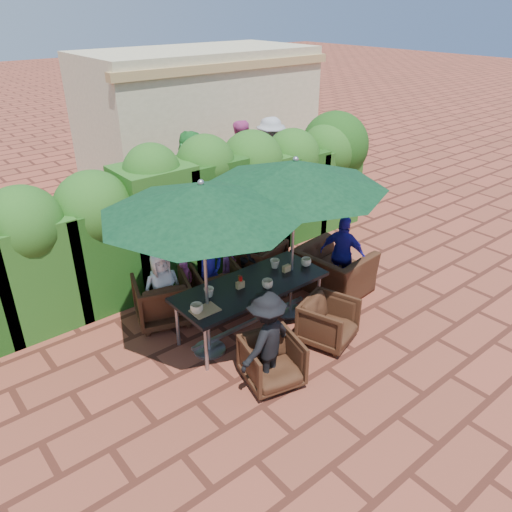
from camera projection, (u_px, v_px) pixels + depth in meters
ground at (271, 329)px, 7.32m from camera, size 80.00×80.00×0.00m
dining_table at (251, 289)px, 7.02m from camera, size 2.24×0.90×0.75m
umbrella_left at (202, 199)px, 5.86m from camera, size 2.51×2.51×2.46m
umbrella_right at (295, 174)px, 6.70m from camera, size 2.54×2.54×2.46m
chair_far_left at (162, 298)px, 7.35m from camera, size 0.96×0.93×0.79m
chair_far_mid at (218, 284)px, 7.76m from camera, size 0.86×0.83×0.72m
chair_far_right at (255, 259)px, 8.41m from camera, size 0.98×0.94×0.83m
chair_near_left at (272, 359)px, 6.16m from camera, size 0.80×0.77×0.69m
chair_near_right at (329, 320)px, 6.91m from camera, size 0.85×0.83×0.71m
chair_end_right at (334, 264)px, 8.09m from camera, size 0.83×1.18×0.97m
adult_far_left at (162, 288)px, 7.22m from camera, size 0.62×0.43×1.17m
adult_far_mid at (210, 273)px, 7.66m from camera, size 0.44×0.37×1.13m
adult_far_right at (253, 256)px, 8.11m from camera, size 0.62×0.46×1.16m
adult_near_left at (266, 340)px, 6.01m from camera, size 0.89×0.55×1.30m
adult_end_right at (343, 255)px, 8.01m from camera, size 0.64×0.85×1.31m
child_left at (186, 283)px, 7.71m from camera, size 0.36×0.33×0.80m
child_right at (229, 270)px, 8.12m from camera, size 0.29×0.24×0.77m
pedestrian_a at (192, 175)px, 10.68m from camera, size 1.79×0.64×1.91m
pedestrian_b at (240, 163)px, 11.48m from camera, size 0.93×0.57×1.92m
pedestrian_c at (271, 157)px, 11.89m from camera, size 1.30×0.78×1.90m
cup_a at (197, 309)px, 6.32m from camera, size 0.17×0.17×0.13m
cup_b at (209, 292)px, 6.68m from camera, size 0.14×0.14×0.13m
cup_c at (267, 284)px, 6.88m from camera, size 0.16×0.16×0.12m
cup_d at (275, 264)px, 7.40m from camera, size 0.14×0.14×0.13m
cup_e at (306, 262)px, 7.45m from camera, size 0.16×0.16×0.12m
ketchup_bottle at (241, 282)px, 6.88m from camera, size 0.04×0.04×0.17m
sauce_bottle at (240, 281)px, 6.91m from camera, size 0.04×0.04×0.17m
serving_tray at (205, 310)px, 6.39m from camera, size 0.35×0.25×0.02m
number_block_left at (240, 285)px, 6.88m from camera, size 0.12×0.06×0.10m
number_block_right at (286, 268)px, 7.30m from camera, size 0.12×0.06×0.10m
hedge_wall at (170, 205)px, 8.19m from camera, size 9.10×1.60×2.40m
building at (200, 112)px, 13.36m from camera, size 6.20×3.08×3.20m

